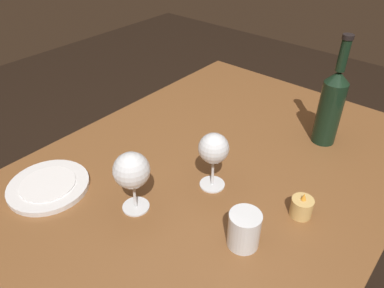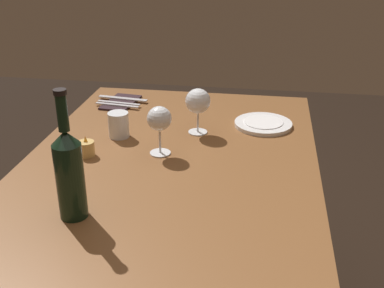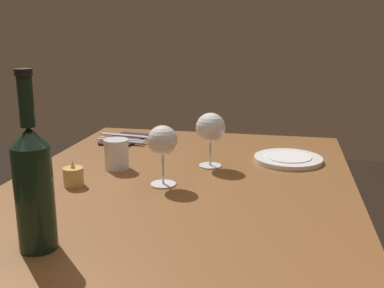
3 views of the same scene
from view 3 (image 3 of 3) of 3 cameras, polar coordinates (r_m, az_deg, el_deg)
The scene contains 11 objects.
dining_table at distance 1.19m, azimuth -2.05°, elevation -9.82°, with size 1.30×0.90×0.74m.
wine_glass_left at distance 1.31m, azimuth 2.33°, elevation 1.92°, with size 0.09×0.09×0.16m.
wine_glass_right at distance 1.16m, azimuth -3.69°, elevation 0.21°, with size 0.08×0.08×0.16m.
wine_bottle at distance 0.87m, azimuth -19.13°, elevation -4.77°, with size 0.07×0.07×0.33m.
water_tumbler at distance 1.33m, azimuth -9.38°, elevation -1.43°, with size 0.07×0.07×0.09m.
votive_candle at distance 1.22m, azimuth -14.54°, elevation -4.02°, with size 0.05×0.05×0.07m.
dinner_plate at distance 1.42m, azimuth 11.88°, elevation -1.82°, with size 0.21×0.21×0.02m.
folded_napkin at distance 1.66m, azimuth -8.36°, elevation 0.58°, with size 0.20×0.13×0.01m.
fork_inner at distance 1.64m, azimuth -8.66°, elevation 0.59°, with size 0.04×0.18×0.00m.
fork_outer at distance 1.61m, azimuth -8.97°, elevation 0.38°, with size 0.04×0.18×0.00m.
table_knife at distance 1.69m, azimuth -8.02°, elevation 1.03°, with size 0.05×0.21×0.00m.
Camera 3 is at (-1.05, -0.26, 1.14)m, focal length 42.83 mm.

